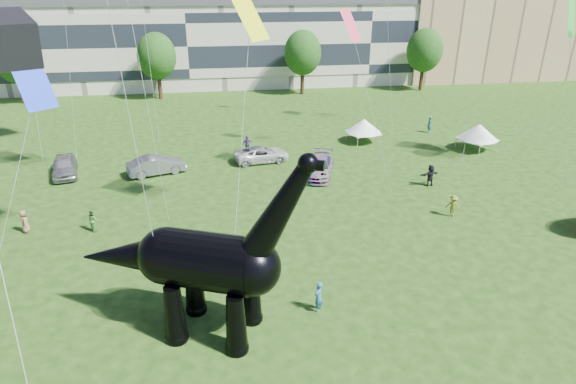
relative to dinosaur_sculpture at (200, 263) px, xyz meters
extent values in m
plane|color=#16330C|center=(5.40, -3.58, -3.71)|extent=(220.00, 220.00, 0.00)
cube|color=beige|center=(-2.60, 58.42, 2.29)|extent=(78.00, 11.00, 12.00)
cube|color=tan|center=(45.40, 61.42, 7.29)|extent=(28.00, 18.00, 22.00)
cylinder|color=#382314|center=(-24.60, 49.42, -2.11)|extent=(0.56, 0.56, 3.20)
ellipsoid|color=#14380F|center=(-24.60, 49.42, 2.61)|extent=(5.20, 5.20, 6.24)
cylinder|color=#382314|center=(-6.60, 49.42, -2.11)|extent=(0.56, 0.56, 3.20)
ellipsoid|color=#14380F|center=(-6.60, 49.42, 2.61)|extent=(5.20, 5.20, 6.24)
cylinder|color=#382314|center=(13.40, 49.42, -2.11)|extent=(0.56, 0.56, 3.20)
ellipsoid|color=#14380F|center=(13.40, 49.42, 2.61)|extent=(5.20, 5.20, 6.24)
cylinder|color=#382314|center=(31.40, 49.42, -2.11)|extent=(0.56, 0.56, 3.20)
ellipsoid|color=#14380F|center=(31.40, 49.42, 2.61)|extent=(5.20, 5.20, 6.24)
cone|color=black|center=(-1.30, -0.65, -2.22)|extent=(1.34, 1.34, 2.98)
sphere|color=black|center=(-1.30, -0.65, -3.53)|extent=(1.09, 1.09, 1.09)
cone|color=black|center=(-0.47, 1.38, -2.22)|extent=(1.34, 1.34, 2.98)
sphere|color=black|center=(-0.47, 1.38, -3.53)|extent=(1.09, 1.09, 1.09)
cone|color=black|center=(1.45, -1.78, -2.22)|extent=(1.34, 1.34, 2.98)
sphere|color=black|center=(1.45, -1.78, -3.53)|extent=(1.09, 1.09, 1.09)
cone|color=black|center=(2.28, 0.24, -2.22)|extent=(1.34, 1.34, 2.98)
sphere|color=black|center=(2.28, 0.24, -3.53)|extent=(1.09, 1.09, 1.09)
cylinder|color=black|center=(0.40, -0.16, 0.17)|extent=(4.88, 4.07, 2.68)
sphere|color=black|center=(-1.53, 0.63, 0.17)|extent=(2.68, 2.68, 2.68)
sphere|color=black|center=(2.33, -0.96, 0.17)|extent=(2.58, 2.58, 2.58)
cone|color=black|center=(3.45, -1.42, 3.05)|extent=(4.03, 2.80, 5.26)
sphere|color=black|center=(4.57, -1.88, 5.33)|extent=(0.83, 0.83, 0.83)
cylinder|color=black|center=(4.85, -1.99, 5.28)|extent=(0.81, 0.67, 0.44)
cone|color=black|center=(-3.43, 1.41, -0.16)|extent=(5.65, 3.93, 2.92)
imported|color=#A4A4A9|center=(-12.11, 21.72, -2.88)|extent=(3.02, 5.16, 1.65)
imported|color=slate|center=(-4.33, 20.82, -2.90)|extent=(5.18, 3.12, 1.61)
imported|color=silver|center=(4.94, 22.53, -3.01)|extent=(5.28, 2.97, 1.39)
imported|color=#595960|center=(9.47, 18.52, -2.93)|extent=(3.73, 5.78, 1.56)
cube|color=white|center=(15.80, 26.72, -2.69)|extent=(3.26, 3.26, 0.11)
cone|color=white|center=(15.80, 26.72, -1.95)|extent=(4.13, 4.13, 1.39)
cylinder|color=#999999|center=(14.78, 25.20, -3.20)|extent=(0.06, 0.06, 1.02)
cylinder|color=#999999|center=(17.33, 25.70, -3.20)|extent=(0.06, 0.06, 1.02)
cylinder|color=#999999|center=(14.28, 27.74, -3.20)|extent=(0.06, 0.06, 1.02)
cylinder|color=#999999|center=(16.82, 28.24, -3.20)|extent=(0.06, 0.06, 1.02)
cube|color=white|center=(26.15, 22.79, -2.63)|extent=(3.91, 3.91, 0.12)
cone|color=white|center=(26.15, 22.79, -1.84)|extent=(4.95, 4.95, 1.47)
cylinder|color=#999999|center=(25.47, 20.97, -3.17)|extent=(0.06, 0.06, 1.08)
cylinder|color=#999999|center=(27.97, 22.11, -3.17)|extent=(0.06, 0.06, 1.08)
cylinder|color=#999999|center=(24.33, 23.47, -3.17)|extent=(0.06, 0.06, 1.08)
cylinder|color=#999999|center=(26.83, 24.61, -3.17)|extent=(0.06, 0.06, 1.08)
imported|color=olive|center=(17.29, 9.55, -2.90)|extent=(1.21, 1.08, 1.62)
imported|color=maroon|center=(-0.81, 4.19, -2.84)|extent=(0.99, 0.98, 1.73)
imported|color=#275E90|center=(5.69, 0.51, -2.85)|extent=(0.71, 0.74, 1.71)
imported|color=#3F306C|center=(3.79, 25.21, -2.85)|extent=(1.06, 0.61, 1.71)
imported|color=#2B5A6D|center=(23.85, 28.84, -2.82)|extent=(0.48, 0.68, 1.78)
imported|color=#926A49|center=(-11.95, 11.48, -2.91)|extent=(0.76, 0.91, 1.59)
imported|color=black|center=(17.93, 14.96, -2.80)|extent=(1.76, 0.91, 1.81)
imported|color=#418133|center=(-7.48, 11.08, -2.92)|extent=(0.87, 0.95, 1.57)
plane|color=#FF550D|center=(-16.73, 31.83, 4.70)|extent=(3.72, 3.15, 2.87)
plane|color=#CFE213|center=(3.47, 11.48, 9.67)|extent=(2.92, 3.26, 2.54)
plane|color=#122EC9|center=(-9.02, 10.22, 6.06)|extent=(2.62, 2.50, 2.22)
plane|color=green|center=(30.00, 18.46, 8.85)|extent=(2.61, 2.45, 2.95)
plane|color=#DD3D5C|center=(11.45, 17.83, 8.59)|extent=(2.51, 2.76, 2.29)
camera|label=1|loc=(1.26, -19.05, 11.98)|focal=30.00mm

